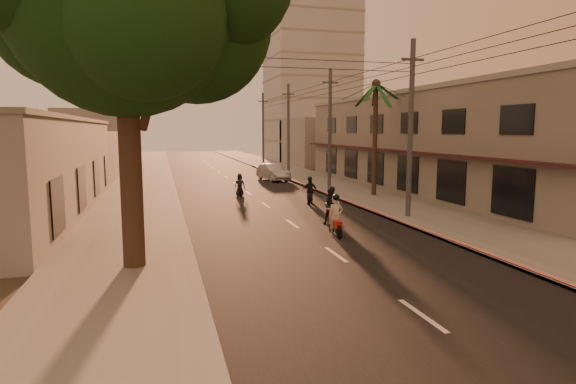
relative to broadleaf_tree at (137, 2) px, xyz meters
name	(u,v)px	position (x,y,z in m)	size (l,w,h in m)	color
ground	(357,270)	(6.61, -2.14, -8.48)	(160.00, 160.00, 0.00)	#383023
road	(248,193)	(6.61, 17.86, -8.47)	(10.00, 140.00, 0.02)	black
sidewalk_right	(345,189)	(14.11, 17.86, -8.42)	(5.00, 140.00, 0.12)	slate
sidewalk_left	(140,196)	(-0.89, 17.86, -8.42)	(5.00, 140.00, 0.12)	slate
curb_stripe	(339,199)	(11.71, 12.86, -8.38)	(0.20, 60.00, 0.20)	red
shophouse_row	(437,142)	(20.57, 15.86, -4.83)	(8.80, 34.20, 7.30)	gray
left_building	(4,167)	(-7.37, 11.86, -5.88)	(8.20, 24.20, 5.20)	gray
distant_tower	(310,66)	(22.61, 53.86, 5.52)	(12.10, 12.10, 28.00)	#B7B5B2
broadleaf_tree	(137,2)	(0.00, 0.00, 0.00)	(9.60, 8.70, 12.10)	black
palm_tree	(376,90)	(14.61, 13.86, -1.33)	(5.00, 5.00, 8.20)	black
utility_poles	(330,103)	(12.81, 17.86, -1.94)	(1.20, 48.26, 9.00)	#38383A
filler_right	(321,142)	(20.61, 42.86, -5.48)	(8.00, 14.00, 6.00)	gray
filler_left_near	(72,155)	(-7.39, 31.86, -6.28)	(8.00, 14.00, 4.40)	gray
filler_left_far	(96,138)	(-7.39, 49.86, -4.98)	(8.00, 14.00, 7.00)	gray
scooter_red	(336,218)	(7.72, 2.85, -7.67)	(0.76, 1.86, 1.83)	black
scooter_mid_a	(332,207)	(8.43, 5.32, -7.63)	(1.19, 1.85, 1.86)	black
scooter_mid_b	(310,191)	(9.35, 11.75, -7.69)	(1.22, 1.68, 1.72)	black
scooter_far_a	(240,186)	(5.75, 16.33, -7.76)	(0.83, 1.62, 1.58)	black
parked_car	(273,172)	(10.34, 25.94, -7.72)	(2.34, 4.77, 1.51)	#A7ABAF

